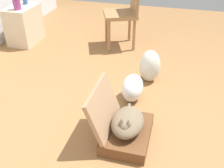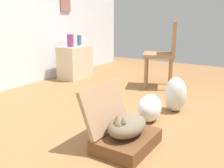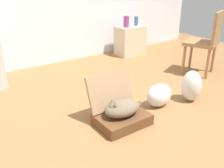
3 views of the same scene
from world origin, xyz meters
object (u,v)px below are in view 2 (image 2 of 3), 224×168
(side_table, at_px, (75,62))
(vase_short, at_px, (79,40))
(chair, at_px, (164,52))
(plastic_bag_clear, at_px, (175,94))
(plastic_bag_white, at_px, (150,108))
(cat, at_px, (127,126))
(suitcase_base, at_px, (127,141))
(vase_tall, at_px, (70,41))

(side_table, distance_m, vase_short, 0.40)
(side_table, bearing_deg, chair, -80.24)
(plastic_bag_clear, bearing_deg, plastic_bag_white, 164.15)
(side_table, height_order, vase_short, vase_short)
(cat, height_order, side_table, side_table)
(plastic_bag_white, bearing_deg, plastic_bag_clear, -15.85)
(plastic_bag_white, relative_size, vase_short, 1.95)
(cat, xyz_separation_m, plastic_bag_white, (0.63, 0.08, -0.06))
(suitcase_base, relative_size, plastic_bag_white, 1.57)
(side_table, relative_size, vase_tall, 2.68)
(cat, relative_size, vase_short, 2.75)
(plastic_bag_white, distance_m, plastic_bag_clear, 0.45)
(plastic_bag_white, relative_size, plastic_bag_clear, 0.87)
(plastic_bag_clear, relative_size, side_table, 0.71)
(cat, bearing_deg, plastic_bag_clear, -2.37)
(plastic_bag_clear, bearing_deg, chair, 29.10)
(plastic_bag_white, distance_m, vase_tall, 2.21)
(vase_tall, bearing_deg, plastic_bag_white, -116.74)
(suitcase_base, bearing_deg, chair, 13.48)
(vase_short, xyz_separation_m, chair, (0.13, -1.55, -0.10))
(suitcase_base, height_order, side_table, side_table)
(suitcase_base, bearing_deg, vase_tall, 51.43)
(suitcase_base, distance_m, vase_tall, 2.62)
(suitcase_base, xyz_separation_m, vase_tall, (1.59, 1.99, 0.62))
(plastic_bag_white, height_order, vase_tall, vase_tall)
(plastic_bag_white, bearing_deg, side_table, 60.51)
(vase_short, bearing_deg, suitcase_base, -132.60)
(side_table, height_order, vase_tall, vase_tall)
(suitcase_base, distance_m, plastic_bag_white, 0.64)
(vase_tall, bearing_deg, suitcase_base, -128.57)
(cat, bearing_deg, side_table, 49.49)
(plastic_bag_clear, distance_m, vase_short, 2.27)
(side_table, relative_size, chair, 0.57)
(plastic_bag_white, bearing_deg, vase_short, 57.52)
(suitcase_base, distance_m, cat, 0.14)
(plastic_bag_clear, xyz_separation_m, side_table, (0.67, 2.07, 0.08))
(cat, height_order, plastic_bag_white, cat)
(plastic_bag_clear, distance_m, side_table, 2.18)
(suitcase_base, distance_m, chair, 2.11)
(plastic_bag_white, distance_m, side_table, 2.24)
(plastic_bag_white, height_order, plastic_bag_clear, plastic_bag_clear)
(vase_tall, bearing_deg, plastic_bag_clear, -104.63)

